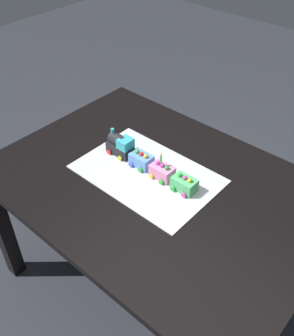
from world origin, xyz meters
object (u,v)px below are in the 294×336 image
cake_car_hopper_bubblegum (162,171)px  cake_car_flatbed_mint_green (184,184)px  dining_table (157,201)px  cake_car_caboose_sky_blue (141,160)px  cake_locomotive (120,145)px  birthday_candle (161,158)px

cake_car_hopper_bubblegum → cake_car_flatbed_mint_green: size_ratio=1.00×
dining_table → cake_car_caboose_sky_blue: size_ratio=14.00×
cake_locomotive → cake_car_caboose_sky_blue: bearing=0.0°
cake_car_hopper_bubblegum → cake_car_flatbed_mint_green: (0.12, 0.00, 0.00)m
cake_locomotive → cake_car_hopper_bubblegum: size_ratio=1.40×
dining_table → cake_car_hopper_bubblegum: size_ratio=14.00×
dining_table → cake_locomotive: bearing=171.2°
dining_table → cake_car_hopper_bubblegum: 0.15m
birthday_candle → dining_table: bearing=-69.4°
cake_locomotive → cake_car_flatbed_mint_green: (0.36, 0.00, -0.02)m
cake_locomotive → cake_car_flatbed_mint_green: size_ratio=1.40×
dining_table → birthday_candle: birthday_candle is taller
cake_car_hopper_bubblegum → birthday_candle: 0.07m
dining_table → birthday_candle: (-0.01, 0.04, 0.21)m
cake_car_caboose_sky_blue → cake_car_flatbed_mint_green: size_ratio=1.00×
dining_table → cake_car_flatbed_mint_green: 0.18m
cake_car_hopper_bubblegum → cake_car_flatbed_mint_green: bearing=0.0°
dining_table → cake_locomotive: 0.30m
dining_table → birthday_candle: size_ratio=27.88×
cake_car_flatbed_mint_green → birthday_candle: bearing=-180.0°
cake_car_flatbed_mint_green → birthday_candle: birthday_candle is taller
cake_car_caboose_sky_blue → birthday_candle: bearing=-0.0°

